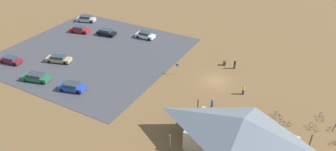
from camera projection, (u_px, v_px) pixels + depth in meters
The scene contains 22 objects.
ground at pixel (215, 81), 54.78m from camera, with size 160.00×160.00×0.00m, color brown.
parking_lot_asphalt at pixel (93, 52), 63.98m from camera, with size 33.64×32.54×0.05m, color #424247.
bike_pavilion at pixel (241, 133), 38.66m from camera, with size 15.83×9.00×5.58m.
trash_bin at pixel (225, 63), 59.35m from camera, with size 0.60×0.60×0.90m, color brown.
lot_sign at pixel (177, 67), 56.08m from camera, with size 0.56×0.08×2.20m.
bicycle_purple_edge_south at pixel (278, 115), 46.16m from camera, with size 1.43×1.07×0.80m.
bicycle_orange_yard_front at pixel (253, 110), 47.20m from camera, with size 1.68×0.64×0.91m.
bicycle_blue_yard_right at pixel (335, 127), 43.90m from camera, with size 0.55×1.73×0.85m.
bicycle_green_near_sign at pixel (286, 124), 44.55m from camera, with size 1.63×0.58×0.83m.
bicycle_white_back_row at pixel (322, 117), 45.82m from camera, with size 0.74×1.58×0.86m.
bicycle_yellow_edge_north at pixel (313, 127), 43.94m from camera, with size 1.36×1.11×0.87m.
car_tan_by_curb at pixel (59, 59), 60.23m from camera, with size 5.06×3.06×1.34m.
car_blue_aisle_side at pixel (72, 87), 51.98m from camera, with size 4.61×2.92×1.38m.
car_red_far_end at pixel (80, 29), 72.19m from camera, with size 4.57×2.64×1.46m.
car_maroon_inner_stall at pixel (11, 60), 59.94m from camera, with size 4.44×2.29×1.28m.
car_white_front_row at pixel (145, 35), 69.54m from camera, with size 4.29×2.04×1.46m.
car_silver_end_stall at pixel (86, 19), 77.80m from camera, with size 4.93×3.14×1.50m.
car_green_mid_lot at pixel (36, 77), 54.52m from camera, with size 5.07×2.95×1.39m.
car_black_second_row at pixel (106, 32), 70.81m from camera, with size 4.44×2.27×1.40m.
visitor_near_lot at pixel (244, 90), 50.95m from camera, with size 0.39×0.36×1.64m.
visitor_by_pavilion at pixel (235, 64), 58.00m from camera, with size 0.39×0.40×1.82m.
visitor_at_bikes at pixel (212, 103), 47.78m from camera, with size 0.36×0.36×1.71m.
Camera 1 is at (-15.02, 44.46, 29.45)m, focal length 33.71 mm.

